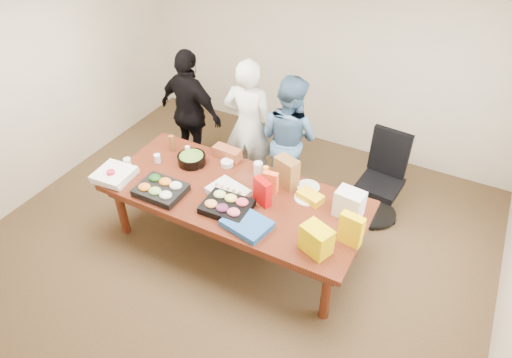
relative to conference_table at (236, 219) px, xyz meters
The scene contains 36 objects.
floor 0.39m from the conference_table, ahead, with size 5.50×5.00×0.02m, color #47301E.
ceiling 2.33m from the conference_table, ahead, with size 5.50×5.00×0.02m, color white.
wall_back 2.68m from the conference_table, 90.00° to the left, with size 5.50×0.04×2.70m, color beige.
wall_front 2.68m from the conference_table, 90.00° to the right, with size 5.50×0.04×2.70m, color beige.
wall_left 2.92m from the conference_table, behind, with size 0.04×5.00×2.70m, color beige.
conference_table is the anchor object (origin of this frame).
office_chair 1.74m from the conference_table, 43.30° to the left, with size 0.55×0.55×1.07m, color black.
person_center 1.24m from the conference_table, 111.09° to the left, with size 0.64×0.42×1.76m, color silver.
person_right 1.22m from the conference_table, 84.95° to the left, with size 0.80×0.62×1.64m, color #3E6185.
person_left 1.71m from the conference_table, 140.40° to the left, with size 0.99×0.41×1.70m, color black.
veggie_tray 0.88m from the conference_table, 152.81° to the right, with size 0.50×0.39×0.08m, color black.
fruit_tray 0.49m from the conference_table, 77.57° to the right, with size 0.48×0.37×0.07m, color black.
sheet_cake 0.42m from the conference_table, 140.45° to the right, with size 0.40×0.30×0.07m, color silver.
salad_bowl 0.86m from the conference_table, 161.31° to the left, with size 0.32×0.32×0.10m, color black.
chip_bag_blue 0.66m from the conference_table, 46.39° to the right, with size 0.44×0.33×0.07m, color #20539D.
chip_bag_red 0.62m from the conference_table, ahead, with size 0.20×0.08×0.30m, color #AC0707.
chip_bag_yellow 1.41m from the conference_table, ahead, with size 0.22×0.09×0.33m, color #FACC03.
chip_bag_orange 0.63m from the conference_table, 33.24° to the left, with size 0.16×0.07×0.25m, color #EC5B2A.
mayo_jar 0.61m from the conference_table, 81.22° to the left, with size 0.10×0.10×0.15m, color white.
mustard_bottle 0.62m from the conference_table, 62.56° to the left, with size 0.06×0.06×0.17m, color #FAAE2D.
dressing_bottle 1.20m from the conference_table, 162.01° to the left, with size 0.07×0.07×0.20m, color brown.
ranch_bottle 0.96m from the conference_table, 159.86° to the left, with size 0.06×0.06×0.17m, color silver.
banana_bunch 0.90m from the conference_table, 20.08° to the left, with size 0.26×0.15×0.09m, color yellow.
bread_loaf 0.79m from the conference_table, 127.56° to the left, with size 0.33×0.14×0.13m, color brown.
kraft_bag 0.79m from the conference_table, 43.37° to the left, with size 0.26×0.15×0.34m, color brown.
red_cup 1.44m from the conference_table, 161.73° to the right, with size 0.09×0.09×0.12m, color red.
clear_cup_a 1.38m from the conference_table, behind, with size 0.08×0.08×0.12m, color silver.
clear_cup_b 1.15m from the conference_table, behind, with size 0.07×0.07×0.10m, color white.
pizza_box_lower 1.41m from the conference_table, 163.60° to the right, with size 0.38×0.38×0.04m, color white.
pizza_box_upper 1.43m from the conference_table, 163.12° to the right, with size 0.38×0.38×0.04m, color white.
plate_a 0.85m from the conference_table, 22.08° to the left, with size 0.27×0.27×0.02m, color silver.
plate_b 0.88m from the conference_table, 35.34° to the left, with size 0.25×0.25×0.02m, color silver.
dip_bowl_a 0.70m from the conference_table, 44.72° to the left, with size 0.15×0.15×0.06m, color silver.
dip_bowl_b 0.65m from the conference_table, 129.77° to the left, with size 0.15×0.15×0.06m, color silver.
grocery_bag_white 1.30m from the conference_table, 11.97° to the left, with size 0.27×0.19×0.29m, color silver.
grocery_bag_yellow 1.23m from the conference_table, 18.25° to the right, with size 0.27×0.19×0.27m, color #EFCB00.
Camera 1 is at (1.93, -3.15, 3.87)m, focal length 32.05 mm.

